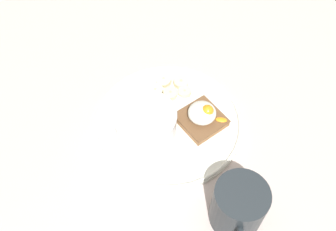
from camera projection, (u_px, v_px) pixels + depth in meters
The scene contains 12 objects.
ground_plane at pixel (168, 127), 77.32cm from camera, with size 120.00×120.00×2.00cm, color beige.
plate at pixel (168, 122), 75.86cm from camera, with size 29.86×29.86×1.60cm.
oatmeal_bowl at pixel (146, 126), 70.57cm from camera, with size 11.89×11.89×7.27cm.
toast_slice at pixel (201, 120), 74.83cm from camera, with size 8.59×8.59×1.62cm.
poached_egg at pixel (203, 113), 72.86cm from camera, with size 6.99×6.60×3.72cm.
banana_slice_front at pixel (164, 80), 80.99cm from camera, with size 4.47×4.58×1.96cm.
banana_slice_left at pixel (155, 90), 79.78cm from camera, with size 4.23×4.21×1.05cm.
banana_slice_back at pixel (170, 94), 78.90cm from camera, with size 3.31×3.20×1.63cm.
banana_slice_right at pixel (181, 82), 80.98cm from camera, with size 4.02×3.96×1.35cm.
banana_slice_inner at pixel (185, 92), 79.51cm from camera, with size 3.93×3.97×1.21cm.
banana_slice_outer at pixel (161, 102), 77.75cm from camera, with size 3.97×3.86×1.69cm.
coffee_mug at pixel (238, 207), 60.94cm from camera, with size 10.40×10.57×9.70cm.
Camera 1 is at (33.63, -27.16, 65.14)cm, focal length 40.00 mm.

